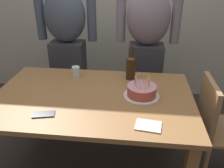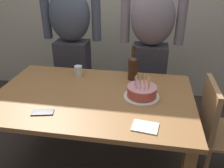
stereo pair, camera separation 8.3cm
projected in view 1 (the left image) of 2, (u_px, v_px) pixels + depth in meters
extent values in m
plane|color=#332D2B|center=(96.00, 168.00, 2.12)|extent=(10.00, 10.00, 0.00)
cube|color=olive|center=(93.00, 98.00, 1.79)|extent=(1.50, 0.96, 0.03)
cube|color=olive|center=(35.00, 105.00, 2.39)|extent=(0.07, 0.07, 0.70)
cube|color=olive|center=(173.00, 114.00, 2.25)|extent=(0.07, 0.07, 0.70)
cylinder|color=white|center=(141.00, 96.00, 1.77)|extent=(0.27, 0.27, 0.01)
cylinder|color=#B24C42|center=(142.00, 91.00, 1.75)|extent=(0.21, 0.21, 0.07)
cylinder|color=#D18E9E|center=(142.00, 86.00, 1.73)|extent=(0.22, 0.22, 0.01)
cylinder|color=#EAB266|center=(141.00, 85.00, 1.67)|extent=(0.01, 0.01, 0.07)
sphere|color=#F9C64C|center=(141.00, 80.00, 1.66)|extent=(0.01, 0.01, 0.01)
cylinder|color=#EAB266|center=(145.00, 85.00, 1.67)|extent=(0.01, 0.01, 0.07)
sphere|color=#F9C64C|center=(146.00, 80.00, 1.66)|extent=(0.01, 0.01, 0.01)
cylinder|color=#EAB266|center=(149.00, 84.00, 1.69)|extent=(0.01, 0.01, 0.07)
sphere|color=#F9C64C|center=(149.00, 79.00, 1.67)|extent=(0.01, 0.01, 0.01)
cylinder|color=#EAB266|center=(149.00, 82.00, 1.72)|extent=(0.01, 0.01, 0.07)
sphere|color=#F9C64C|center=(150.00, 77.00, 1.70)|extent=(0.01, 0.01, 0.01)
cylinder|color=beige|center=(148.00, 80.00, 1.75)|extent=(0.01, 0.01, 0.07)
sphere|color=#F9C64C|center=(148.00, 75.00, 1.73)|extent=(0.01, 0.01, 0.01)
cylinder|color=pink|center=(144.00, 79.00, 1.76)|extent=(0.01, 0.01, 0.07)
sphere|color=#F9C64C|center=(144.00, 74.00, 1.74)|extent=(0.01, 0.01, 0.01)
cylinder|color=#93B7DB|center=(139.00, 79.00, 1.76)|extent=(0.01, 0.01, 0.07)
sphere|color=#F9C64C|center=(140.00, 74.00, 1.75)|extent=(0.01, 0.01, 0.01)
cylinder|color=#93B7DB|center=(136.00, 80.00, 1.75)|extent=(0.01, 0.01, 0.07)
sphere|color=#F9C64C|center=(136.00, 75.00, 1.73)|extent=(0.01, 0.01, 0.01)
cylinder|color=pink|center=(135.00, 82.00, 1.72)|extent=(0.01, 0.01, 0.07)
sphere|color=#F9C64C|center=(135.00, 77.00, 1.70)|extent=(0.01, 0.01, 0.01)
cylinder|color=beige|center=(137.00, 84.00, 1.69)|extent=(0.01, 0.01, 0.07)
sphere|color=#F9C64C|center=(137.00, 79.00, 1.67)|extent=(0.01, 0.01, 0.01)
cylinder|color=silver|center=(76.00, 72.00, 2.07)|extent=(0.07, 0.07, 0.09)
cylinder|color=#382314|center=(131.00, 69.00, 2.01)|extent=(0.08, 0.08, 0.18)
cone|color=#382314|center=(131.00, 57.00, 1.97)|extent=(0.08, 0.08, 0.03)
cylinder|color=#382314|center=(131.00, 51.00, 1.94)|extent=(0.03, 0.03, 0.09)
cube|color=black|center=(44.00, 114.00, 1.55)|extent=(0.16, 0.10, 0.01)
cube|color=white|center=(148.00, 126.00, 1.44)|extent=(0.17, 0.14, 0.01)
cube|color=#33333D|center=(70.00, 82.00, 2.62)|extent=(0.34, 0.23, 0.92)
ellipsoid|color=#424C60|center=(65.00, 16.00, 2.30)|extent=(0.41, 0.27, 0.52)
cylinder|color=#424C60|center=(92.00, 18.00, 2.31)|extent=(0.09, 0.09, 0.44)
cylinder|color=#424C60|center=(40.00, 17.00, 2.36)|extent=(0.09, 0.09, 0.44)
cube|color=#33333D|center=(144.00, 86.00, 2.54)|extent=(0.34, 0.23, 0.92)
ellipsoid|color=slate|center=(149.00, 18.00, 2.21)|extent=(0.41, 0.27, 0.52)
cylinder|color=slate|center=(176.00, 20.00, 2.23)|extent=(0.09, 0.09, 0.44)
cylinder|color=slate|center=(121.00, 19.00, 2.28)|extent=(0.09, 0.09, 0.44)
cube|color=#A37A51|center=(208.00, 106.00, 1.78)|extent=(0.04, 0.40, 0.40)
cylinder|color=#A37A51|center=(204.00, 168.00, 1.82)|extent=(0.04, 0.04, 0.45)
cylinder|color=#A37A51|center=(195.00, 138.00, 2.14)|extent=(0.04, 0.04, 0.45)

